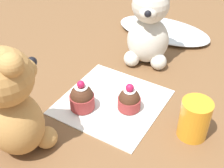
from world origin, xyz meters
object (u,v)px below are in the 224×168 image
Objects in this scene: teddy_bear_tan at (12,104)px; cupcake_near_tan_bear at (82,98)px; juice_glass at (195,118)px; cupcake_near_cream_bear at (130,99)px; teddy_bear_cream at (149,28)px.

teddy_bear_tan reaches higher than cupcake_near_tan_bear.
juice_glass is at bearing -133.85° from teddy_bear_tan.
teddy_bear_tan is 3.54× the size of cupcake_near_cream_bear.
teddy_bear_cream is at bearing 105.45° from cupcake_near_cream_bear.
cupcake_near_tan_bear is at bearing -166.56° from juice_glass.
teddy_bear_tan reaches higher than cupcake_near_cream_bear.
cupcake_near_tan_bear is 0.85× the size of juice_glass.
teddy_bear_tan is at bearing -105.01° from cupcake_near_tan_bear.
teddy_bear_cream reaches higher than cupcake_near_cream_bear.
cupcake_near_tan_bear is (0.04, 0.15, -0.08)m from teddy_bear_tan.
cupcake_near_cream_bear is 0.15m from juice_glass.
teddy_bear_tan reaches higher than juice_glass.
cupcake_near_tan_bear is at bearing -95.45° from teddy_bear_tan.
cupcake_near_tan_bear is at bearing -116.59° from teddy_bear_cream.
cupcake_near_cream_bear is at bearing -179.88° from juice_glass.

